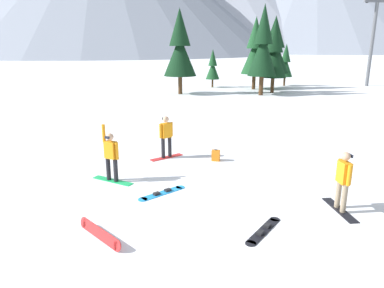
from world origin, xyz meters
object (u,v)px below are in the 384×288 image
(snowboarder_midground, at_px, (111,156))
(snowboarder_background, at_px, (166,136))
(pine_tree_slender, at_px, (180,48))
(backpack_orange, at_px, (216,156))
(loose_snowboard_near_left, at_px, (264,230))
(loose_snowboard_near_right, at_px, (162,193))
(pine_tree_young, at_px, (255,50))
(pine_tree_broad, at_px, (213,67))
(pine_tree_leaning, at_px, (274,54))
(pine_tree_twin, at_px, (263,46))
(loose_snowboard_far_spare, at_px, (100,233))
(pine_tree_short, at_px, (274,49))
(ski_lift_tower, at_px, (373,38))
(pine_tree_tall, at_px, (286,63))
(snowboarder_foreground, at_px, (343,180))

(snowboarder_midground, height_order, snowboarder_background, snowboarder_midground)
(pine_tree_slender, bearing_deg, backpack_orange, -91.80)
(loose_snowboard_near_left, distance_m, loose_snowboard_near_right, 3.59)
(loose_snowboard_near_left, bearing_deg, pine_tree_young, 73.40)
(loose_snowboard_near_right, xyz_separation_m, pine_tree_broad, (6.89, 27.59, 2.15))
(pine_tree_leaning, bearing_deg, pine_tree_slender, 178.49)
(pine_tree_leaning, xyz_separation_m, pine_tree_twin, (-1.60, -1.46, 0.70))
(loose_snowboard_far_spare, relative_size, loose_snowboard_near_right, 0.93)
(pine_tree_broad, bearing_deg, loose_snowboard_near_right, -104.02)
(pine_tree_short, height_order, ski_lift_tower, ski_lift_tower)
(loose_snowboard_far_spare, bearing_deg, loose_snowboard_near_right, 56.67)
(loose_snowboard_far_spare, height_order, loose_snowboard_near_right, loose_snowboard_far_spare)
(snowboarder_midground, xyz_separation_m, pine_tree_broad, (8.51, 26.30, 1.26))
(snowboarder_background, xyz_separation_m, ski_lift_tower, (23.71, 22.97, 4.23))
(backpack_orange, distance_m, pine_tree_young, 24.29)
(pine_tree_broad, bearing_deg, ski_lift_tower, -3.24)
(pine_tree_broad, xyz_separation_m, pine_tree_twin, (3.24, -6.46, 2.11))
(loose_snowboard_near_right, xyz_separation_m, pine_tree_tall, (15.09, 28.01, 2.45))
(pine_tree_leaning, distance_m, pine_tree_twin, 2.28)
(pine_tree_slender, distance_m, pine_tree_twin, 7.40)
(snowboarder_foreground, height_order, loose_snowboard_near_right, snowboarder_foreground)
(snowboarder_midground, relative_size, pine_tree_leaning, 0.30)
(snowboarder_foreground, xyz_separation_m, pine_tree_leaning, (6.84, 24.44, 2.68))
(pine_tree_leaning, bearing_deg, pine_tree_tall, 58.21)
(loose_snowboard_near_right, xyz_separation_m, pine_tree_twin, (10.13, 21.14, 4.26))
(loose_snowboard_far_spare, bearing_deg, loose_snowboard_near_left, -2.88)
(loose_snowboard_near_left, bearing_deg, ski_lift_tower, 53.47)
(pine_tree_broad, height_order, pine_tree_twin, pine_tree_twin)
(pine_tree_broad, bearing_deg, loose_snowboard_near_left, -98.46)
(pine_tree_tall, bearing_deg, pine_tree_slender, -156.91)
(pine_tree_slender, bearing_deg, loose_snowboard_near_right, -97.32)
(snowboarder_midground, distance_m, pine_tree_tall, 31.55)
(snowboarder_midground, bearing_deg, loose_snowboard_near_right, -38.56)
(backpack_orange, xyz_separation_m, pine_tree_broad, (4.58, 24.60, 1.96))
(snowboarder_background, distance_m, loose_snowboard_near_right, 3.78)
(pine_tree_tall, relative_size, ski_lift_tower, 0.50)
(snowboarder_background, bearing_deg, ski_lift_tower, 44.09)
(pine_tree_young, bearing_deg, pine_tree_tall, 30.68)
(snowboarder_background, relative_size, pine_tree_young, 0.24)
(pine_tree_tall, bearing_deg, snowboarder_background, -121.12)
(snowboarder_background, distance_m, pine_tree_broad, 24.84)
(pine_tree_leaning, relative_size, pine_tree_short, 0.91)
(loose_snowboard_near_left, relative_size, loose_snowboard_near_right, 0.89)
(loose_snowboard_far_spare, relative_size, pine_tree_young, 0.21)
(snowboarder_foreground, relative_size, pine_tree_broad, 0.43)
(backpack_orange, relative_size, pine_tree_broad, 0.12)
(pine_tree_leaning, distance_m, pine_tree_broad, 7.10)
(loose_snowboard_near_left, relative_size, pine_tree_leaning, 0.22)
(backpack_orange, height_order, pine_tree_leaning, pine_tree_leaning)
(ski_lift_tower, bearing_deg, pine_tree_slender, -169.85)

